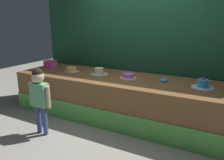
# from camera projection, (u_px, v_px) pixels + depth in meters

# --- Properties ---
(ground_plane) EXTENTS (12.00, 12.00, 0.00)m
(ground_plane) POSITION_uv_depth(u_px,v_px,m) (113.00, 131.00, 3.49)
(ground_plane) COLOR gray
(stage_platform) EXTENTS (4.33, 1.17, 0.76)m
(stage_platform) POSITION_uv_depth(u_px,v_px,m) (127.00, 99.00, 3.88)
(stage_platform) COLOR brown
(stage_platform) RESTS_ON ground_plane
(curtain_backdrop) EXTENTS (4.63, 0.08, 2.64)m
(curtain_backdrop) POSITION_uv_depth(u_px,v_px,m) (142.00, 43.00, 4.22)
(curtain_backdrop) COLOR #19472D
(curtain_backdrop) RESTS_ON ground_plane
(child_figure) EXTENTS (0.41, 0.19, 1.07)m
(child_figure) POSITION_uv_depth(u_px,v_px,m) (39.00, 92.00, 3.24)
(child_figure) COLOR #3F4C8C
(child_figure) RESTS_ON ground_plane
(pink_box) EXTENTS (0.22, 0.21, 0.17)m
(pink_box) POSITION_uv_depth(u_px,v_px,m) (50.00, 64.00, 4.62)
(pink_box) COLOR #EB46A2
(pink_box) RESTS_ON stage_platform
(donut) EXTENTS (0.14, 0.14, 0.04)m
(donut) POSITION_uv_depth(u_px,v_px,m) (164.00, 80.00, 3.59)
(donut) COLOR #3399D8
(donut) RESTS_ON stage_platform
(cake_far_left) EXTENTS (0.29, 0.29, 0.12)m
(cake_far_left) POSITION_uv_depth(u_px,v_px,m) (72.00, 69.00, 4.32)
(cake_far_left) COLOR silver
(cake_far_left) RESTS_ON stage_platform
(cake_left) EXTENTS (0.34, 0.34, 0.12)m
(cake_left) POSITION_uv_depth(u_px,v_px,m) (99.00, 72.00, 4.08)
(cake_left) COLOR silver
(cake_left) RESTS_ON stage_platform
(cake_center) EXTENTS (0.29, 0.29, 0.08)m
(cake_center) POSITION_uv_depth(u_px,v_px,m) (128.00, 76.00, 3.80)
(cake_center) COLOR silver
(cake_center) RESTS_ON stage_platform
(cake_right) EXTENTS (0.33, 0.33, 0.17)m
(cake_right) POSITION_uv_depth(u_px,v_px,m) (203.00, 84.00, 3.24)
(cake_right) COLOR silver
(cake_right) RESTS_ON stage_platform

